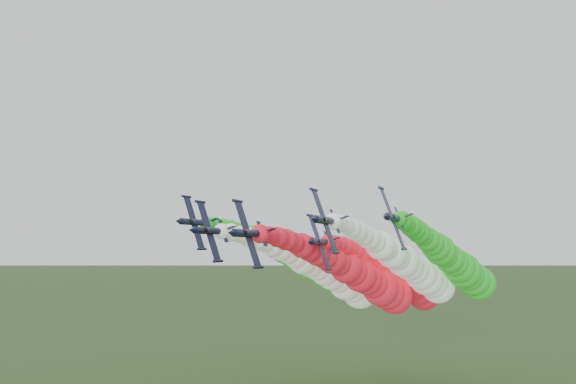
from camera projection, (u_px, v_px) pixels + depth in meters
name	position (u px, v px, depth m)	size (l,w,h in m)	color
jet_lead	(364.00, 279.00, 128.95)	(15.90, 76.55, 24.70)	black
jet_inner_left	(330.00, 274.00, 139.57)	(16.32, 76.96, 25.11)	black
jet_inner_right	(412.00, 268.00, 132.74)	(15.75, 76.40, 24.55)	black
jet_outer_left	(308.00, 264.00, 151.29)	(15.89, 76.53, 24.68)	black
jet_outer_right	(457.00, 265.00, 135.94)	(15.98, 76.62, 24.77)	black
jet_trail	(399.00, 278.00, 148.70)	(16.05, 76.69, 24.84)	black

